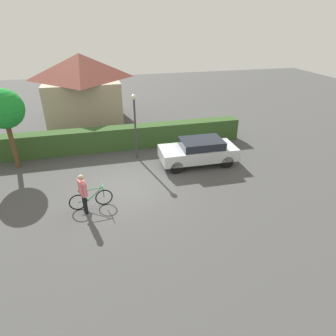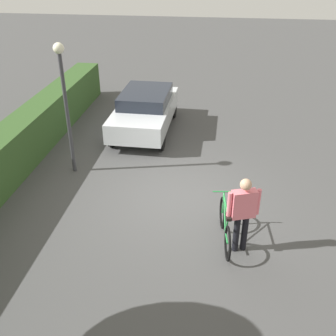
{
  "view_description": "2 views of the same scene",
  "coord_description": "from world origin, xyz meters",
  "px_view_note": "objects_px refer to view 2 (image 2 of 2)",
  "views": [
    {
      "loc": [
        -0.91,
        -11.66,
        7.09
      ],
      "look_at": [
        1.93,
        -0.31,
        0.98
      ],
      "focal_mm": 30.93,
      "sensor_mm": 36.0,
      "label": 1
    },
    {
      "loc": [
        -8.42,
        -0.85,
        5.64
      ],
      "look_at": [
        0.21,
        0.33,
        0.72
      ],
      "focal_mm": 42.0,
      "sensor_mm": 36.0,
      "label": 2
    }
  ],
  "objects_px": {
    "street_lamp": "(64,91)",
    "bicycle": "(225,226)",
    "parked_car_near": "(145,110)",
    "person_rider": "(243,210)"
  },
  "relations": [
    {
      "from": "person_rider",
      "to": "street_lamp",
      "type": "relative_size",
      "value": 0.48
    },
    {
      "from": "parked_car_near",
      "to": "person_rider",
      "type": "distance_m",
      "value": 6.7
    },
    {
      "from": "parked_car_near",
      "to": "bicycle",
      "type": "bearing_deg",
      "value": -153.72
    },
    {
      "from": "parked_car_near",
      "to": "bicycle",
      "type": "xyz_separation_m",
      "value": [
        -5.68,
        -2.8,
        -0.35
      ]
    },
    {
      "from": "street_lamp",
      "to": "bicycle",
      "type": "bearing_deg",
      "value": -120.67
    },
    {
      "from": "parked_car_near",
      "to": "street_lamp",
      "type": "bearing_deg",
      "value": 154.37
    },
    {
      "from": "bicycle",
      "to": "street_lamp",
      "type": "relative_size",
      "value": 0.5
    },
    {
      "from": "bicycle",
      "to": "person_rider",
      "type": "xyz_separation_m",
      "value": [
        -0.25,
        -0.32,
        0.63
      ]
    },
    {
      "from": "person_rider",
      "to": "street_lamp",
      "type": "height_order",
      "value": "street_lamp"
    },
    {
      "from": "parked_car_near",
      "to": "street_lamp",
      "type": "distance_m",
      "value": 3.83
    }
  ]
}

